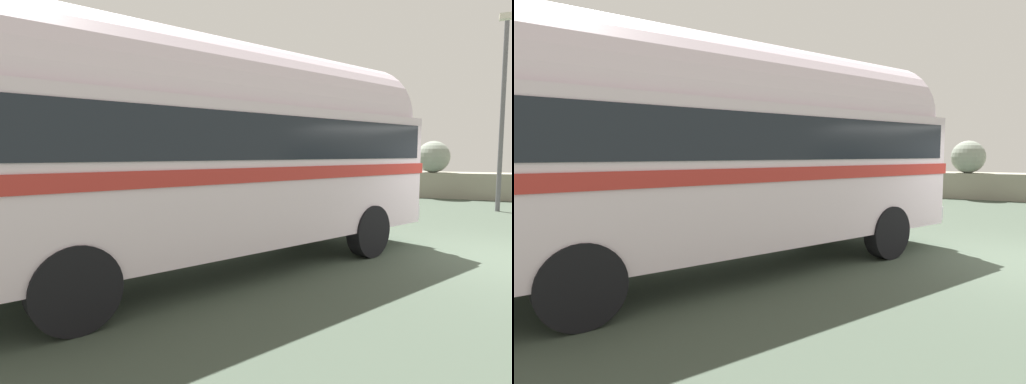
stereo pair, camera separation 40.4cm
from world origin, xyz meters
The scene contains 3 objects.
breakwater centered at (-0.36, 11.77, 0.77)m, with size 31.36×2.69×2.47m.
vintage_coach centered at (-4.58, -2.70, 2.05)m, with size 5.66×8.82×3.70m.
lamp_post centered at (0.06, 7.31, 3.49)m, with size 0.44×0.93×6.18m.
Camera 1 is at (-1.00, -8.58, 1.92)m, focal length 29.66 mm.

